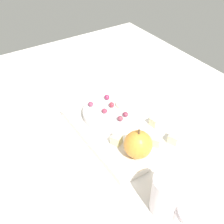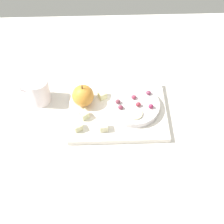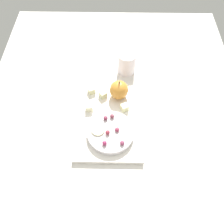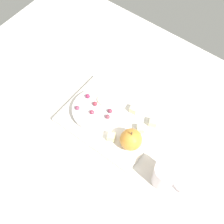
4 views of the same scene
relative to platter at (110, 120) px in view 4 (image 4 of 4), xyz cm
name	(u,v)px [view 4 (image 4 of 4)]	position (x,y,z in cm)	size (l,w,h in cm)	color
table	(109,129)	(-1.03, 1.88, -2.69)	(134.30, 103.06, 3.47)	silver
platter	(110,120)	(0.00, 0.00, 0.00)	(32.36, 24.12, 1.91)	white
serving_dish	(96,110)	(5.71, 0.66, 2.09)	(16.51, 16.51, 2.27)	silver
apple_whole	(131,139)	(-11.27, 3.60, 4.60)	(7.28, 7.28, 7.28)	orange
apple_stem	(132,133)	(-11.27, 3.60, 8.84)	(0.50, 0.50, 1.20)	brown
cheese_cube_0	(141,129)	(-10.95, -2.56, 2.22)	(2.53, 2.53, 2.53)	beige
cheese_cube_1	(153,122)	(-12.87, -7.18, 2.22)	(2.53, 2.53, 2.53)	beige
cheese_cube_2	(111,137)	(-4.89, 5.72, 2.22)	(2.53, 2.53, 2.53)	beige
cheese_cube_3	(134,109)	(-4.69, -7.53, 2.22)	(2.53, 2.53, 2.53)	beige
grape_0	(77,108)	(10.58, 4.71, 3.91)	(1.65, 1.49, 1.37)	#8C3A57
grape_1	(88,96)	(10.80, -1.17, 4.01)	(1.65, 1.49, 1.56)	#972A51
grape_2	(95,104)	(6.77, -0.26, 4.01)	(1.65, 1.49, 1.56)	#993040
grape_3	(92,112)	(5.54, 2.98, 3.89)	(1.65, 1.49, 1.33)	#95344D
grape_4	(108,117)	(0.16, 1.18, 3.97)	(1.65, 1.49, 1.49)	#853C4C
grape_5	(110,111)	(0.95, -1.15, 3.92)	(1.65, 1.49, 1.37)	#833148
apple_slice_0	(104,100)	(5.59, -3.65, 3.53)	(4.55, 4.55, 0.60)	#F3EAB3
cup	(165,176)	(-26.40, 6.87, 3.85)	(10.49, 7.36, 9.61)	white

